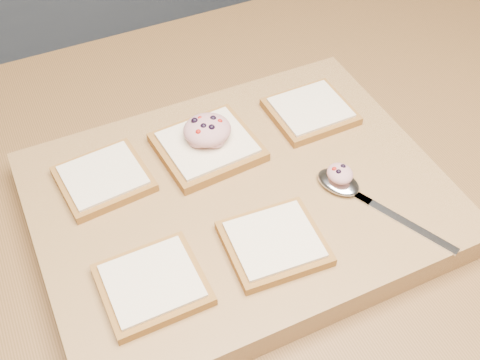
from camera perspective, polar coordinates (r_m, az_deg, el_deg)
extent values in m
cube|color=slate|center=(1.27, 4.85, -12.67)|extent=(1.90, 0.75, 0.84)
cube|color=brown|center=(0.91, 6.63, 1.61)|extent=(2.00, 0.80, 0.06)
cube|color=#A07844|center=(0.78, 0.00, -2.06)|extent=(0.51, 0.39, 0.04)
cube|color=#996627|center=(0.79, -12.79, 0.09)|extent=(0.12, 0.11, 0.01)
cube|color=#FEEBC1|center=(0.79, -12.89, 0.47)|extent=(0.10, 0.09, 0.00)
cube|color=#996627|center=(0.81, -3.09, 3.13)|extent=(0.14, 0.13, 0.01)
cube|color=#FEEBC1|center=(0.81, -3.11, 3.59)|extent=(0.12, 0.11, 0.00)
cube|color=#996627|center=(0.87, 6.68, 6.45)|extent=(0.11, 0.10, 0.01)
cube|color=#FEEBC1|center=(0.87, 6.73, 6.85)|extent=(0.10, 0.09, 0.00)
cube|color=#996627|center=(0.68, -8.30, -9.80)|extent=(0.11, 0.10, 0.01)
cube|color=#FEEBC1|center=(0.68, -8.37, -9.44)|extent=(0.10, 0.09, 0.00)
cube|color=#996627|center=(0.71, 3.25, -6.03)|extent=(0.12, 0.11, 0.01)
cube|color=#FEEBC1|center=(0.70, 3.28, -5.65)|extent=(0.10, 0.09, 0.00)
ellipsoid|color=tan|center=(0.80, -3.13, 4.78)|extent=(0.06, 0.06, 0.03)
sphere|color=black|center=(0.80, -2.57, 5.80)|extent=(0.01, 0.01, 0.01)
sphere|color=black|center=(0.80, -4.32, 5.59)|extent=(0.01, 0.01, 0.01)
sphere|color=black|center=(0.79, -2.71, 4.96)|extent=(0.01, 0.01, 0.01)
sphere|color=black|center=(0.79, -3.47, 5.06)|extent=(0.01, 0.01, 0.01)
sphere|color=#A5140C|center=(0.80, -1.93, 5.55)|extent=(0.01, 0.01, 0.01)
sphere|color=#A5140C|center=(0.80, -3.81, 5.81)|extent=(0.01, 0.01, 0.01)
sphere|color=#A5140C|center=(0.78, -3.97, 4.56)|extent=(0.01, 0.01, 0.01)
ellipsoid|color=silver|center=(0.78, 9.32, -0.18)|extent=(0.06, 0.07, 0.01)
cube|color=silver|center=(0.77, 11.08, -1.46)|extent=(0.03, 0.04, 0.00)
cube|color=silver|center=(0.76, 15.10, -3.76)|extent=(0.07, 0.14, 0.00)
ellipsoid|color=tan|center=(0.77, 9.45, 0.60)|extent=(0.03, 0.04, 0.02)
sphere|color=black|center=(0.77, 9.73, 1.24)|extent=(0.01, 0.01, 0.01)
sphere|color=black|center=(0.76, 9.33, 0.74)|extent=(0.01, 0.01, 0.01)
sphere|color=#A5140C|center=(0.76, 8.93, 1.02)|extent=(0.01, 0.01, 0.01)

